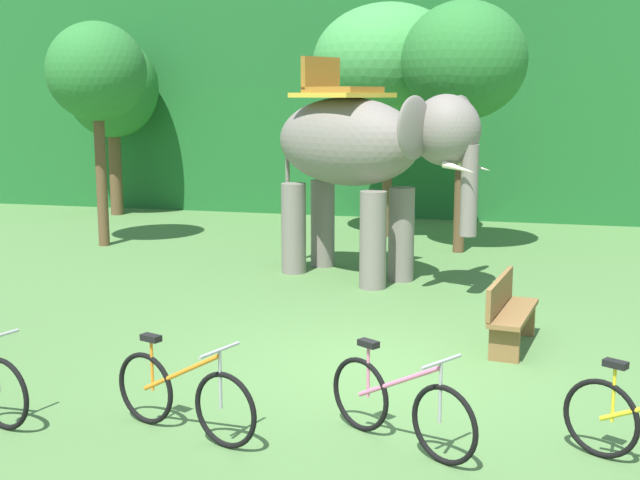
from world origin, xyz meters
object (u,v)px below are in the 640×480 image
(tree_center_right, at_px, (112,88))
(tree_right, at_px, (389,63))
(bike_pink, at_px, (400,405))
(tree_left, at_px, (97,73))
(bike_orange, at_px, (183,396))
(elephant, at_px, (362,151))
(tree_far_right, at_px, (464,62))
(wooden_bench, at_px, (508,310))

(tree_center_right, distance_m, tree_right, 7.69)
(bike_pink, bearing_deg, tree_left, 131.88)
(bike_orange, relative_size, bike_pink, 1.11)
(tree_center_right, xyz_separation_m, tree_left, (1.93, -4.20, 0.27))
(tree_left, bearing_deg, elephant, -17.23)
(bike_pink, bearing_deg, bike_orange, -172.76)
(tree_center_right, bearing_deg, tree_left, -65.38)
(tree_far_right, bearing_deg, bike_pink, -88.28)
(tree_left, relative_size, elephant, 1.12)
(tree_center_right, distance_m, wooden_bench, 14.28)
(elephant, bearing_deg, bike_orange, -92.36)
(tree_far_right, relative_size, elephant, 1.20)
(wooden_bench, bearing_deg, tree_center_right, 137.89)
(tree_left, relative_size, bike_orange, 2.83)
(elephant, relative_size, bike_orange, 2.52)
(wooden_bench, bearing_deg, elephant, 127.39)
(tree_left, xyz_separation_m, tree_far_right, (7.31, 1.09, 0.20))
(bike_orange, bearing_deg, tree_center_right, 120.24)
(tree_center_right, xyz_separation_m, bike_pink, (9.52, -12.67, -2.91))
(tree_right, xyz_separation_m, bike_orange, (0.03, -11.33, -3.43))
(tree_right, bearing_deg, tree_far_right, -41.26)
(wooden_bench, bearing_deg, tree_left, 148.50)
(tree_center_right, bearing_deg, tree_right, -11.99)
(elephant, bearing_deg, tree_center_right, 142.36)
(elephant, bearing_deg, tree_right, 94.09)
(tree_center_right, distance_m, bike_pink, 16.12)
(tree_right, bearing_deg, tree_center_right, 168.01)
(tree_center_right, distance_m, tree_left, 4.63)
(wooden_bench, bearing_deg, tree_far_right, 100.36)
(tree_left, xyz_separation_m, bike_pink, (7.60, -8.47, -3.18))
(tree_right, bearing_deg, bike_pink, -79.67)
(tree_left, relative_size, bike_pink, 3.14)
(bike_orange, distance_m, wooden_bench, 4.54)
(tree_far_right, height_order, bike_orange, tree_far_right)
(tree_center_right, bearing_deg, bike_pink, -53.08)
(elephant, bearing_deg, tree_far_right, 64.13)
(tree_right, distance_m, bike_orange, 11.84)
(tree_center_right, relative_size, bike_orange, 2.84)
(tree_center_right, xyz_separation_m, wooden_bench, (10.38, -9.38, -2.82))
(tree_center_right, relative_size, tree_right, 0.91)
(tree_left, bearing_deg, tree_far_right, 8.49)
(tree_center_right, distance_m, bike_orange, 15.24)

